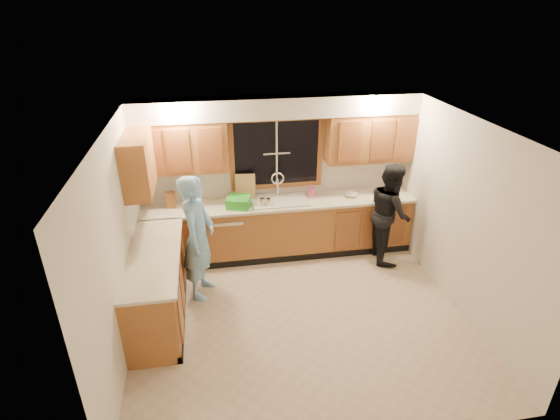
% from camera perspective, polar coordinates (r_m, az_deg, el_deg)
% --- Properties ---
extents(floor, '(4.20, 4.20, 0.00)m').
position_cam_1_polar(floor, '(5.90, 2.64, -13.59)').
color(floor, beige).
rests_on(floor, ground).
extents(ceiling, '(4.20, 4.20, 0.00)m').
position_cam_1_polar(ceiling, '(4.71, 3.27, 10.50)').
color(ceiling, silver).
extents(wall_back, '(4.20, 0.00, 4.20)m').
position_cam_1_polar(wall_back, '(6.88, -0.46, 4.68)').
color(wall_back, silver).
rests_on(wall_back, ground).
extents(wall_left, '(0.00, 3.80, 3.80)m').
position_cam_1_polar(wall_left, '(5.20, -20.39, -4.62)').
color(wall_left, silver).
rests_on(wall_left, ground).
extents(wall_right, '(0.00, 3.80, 3.80)m').
position_cam_1_polar(wall_right, '(5.97, 23.03, -1.04)').
color(wall_right, silver).
rests_on(wall_right, ground).
extents(base_cabinets_back, '(4.20, 0.60, 0.88)m').
position_cam_1_polar(base_cabinets_back, '(6.96, -0.04, -2.44)').
color(base_cabinets_back, '#A76530').
rests_on(base_cabinets_back, ground).
extents(base_cabinets_left, '(0.60, 1.90, 0.88)m').
position_cam_1_polar(base_cabinets_left, '(5.87, -15.73, -9.53)').
color(base_cabinets_left, '#A76530').
rests_on(base_cabinets_left, ground).
extents(countertop_back, '(4.20, 0.63, 0.04)m').
position_cam_1_polar(countertop_back, '(6.73, -0.01, 0.94)').
color(countertop_back, beige).
rests_on(countertop_back, base_cabinets_back).
extents(countertop_left, '(0.63, 1.90, 0.04)m').
position_cam_1_polar(countertop_left, '(5.62, -16.14, -5.69)').
color(countertop_left, beige).
rests_on(countertop_left, base_cabinets_left).
extents(upper_cabinets_left, '(1.35, 0.33, 0.75)m').
position_cam_1_polar(upper_cabinets_left, '(6.47, -12.92, 8.01)').
color(upper_cabinets_left, '#A76530').
rests_on(upper_cabinets_left, wall_back).
extents(upper_cabinets_right, '(1.35, 0.33, 0.75)m').
position_cam_1_polar(upper_cabinets_right, '(6.90, 11.67, 9.26)').
color(upper_cabinets_right, '#A76530').
rests_on(upper_cabinets_right, wall_back).
extents(upper_cabinets_return, '(0.33, 0.90, 0.75)m').
position_cam_1_polar(upper_cabinets_return, '(5.94, -18.04, 5.76)').
color(upper_cabinets_return, '#A76530').
rests_on(upper_cabinets_return, wall_left).
extents(soffit, '(4.20, 0.35, 0.30)m').
position_cam_1_polar(soffit, '(6.39, -0.23, 13.33)').
color(soffit, silver).
rests_on(soffit, wall_back).
extents(window_frame, '(1.44, 0.03, 1.14)m').
position_cam_1_polar(window_frame, '(6.75, -0.45, 7.42)').
color(window_frame, black).
rests_on(window_frame, wall_back).
extents(sink, '(0.86, 0.52, 0.57)m').
position_cam_1_polar(sink, '(6.77, -0.04, 0.74)').
color(sink, silver).
rests_on(sink, countertop_back).
extents(dishwasher, '(0.60, 0.56, 0.82)m').
position_cam_1_polar(dishwasher, '(6.89, -7.02, -3.25)').
color(dishwasher, white).
rests_on(dishwasher, floor).
extents(stove, '(0.58, 0.75, 0.90)m').
position_cam_1_polar(stove, '(5.41, -16.23, -12.93)').
color(stove, white).
rests_on(stove, floor).
extents(man, '(0.59, 0.74, 1.76)m').
position_cam_1_polar(man, '(5.91, -10.64, -3.55)').
color(man, '#78B3E4').
rests_on(man, floor).
extents(woman, '(0.68, 0.83, 1.58)m').
position_cam_1_polar(woman, '(6.88, 14.13, -0.33)').
color(woman, black).
rests_on(woman, floor).
extents(knife_block, '(0.14, 0.12, 0.25)m').
position_cam_1_polar(knife_block, '(6.70, -14.08, 1.31)').
color(knife_block, '#955329').
rests_on(knife_block, countertop_back).
extents(cutting_board, '(0.32, 0.14, 0.41)m').
position_cam_1_polar(cutting_board, '(6.74, -4.56, 2.99)').
color(cutting_board, tan).
rests_on(cutting_board, countertop_back).
extents(dish_crate, '(0.41, 0.39, 0.16)m').
position_cam_1_polar(dish_crate, '(6.56, -5.42, 1.06)').
color(dish_crate, green).
rests_on(dish_crate, countertop_back).
extents(soap_bottle, '(0.11, 0.11, 0.20)m').
position_cam_1_polar(soap_bottle, '(6.91, 4.10, 2.63)').
color(soap_bottle, '#EB5992').
rests_on(soap_bottle, countertop_back).
extents(bowl, '(0.24, 0.24, 0.05)m').
position_cam_1_polar(bowl, '(6.98, 9.30, 1.94)').
color(bowl, silver).
rests_on(bowl, countertop_back).
extents(can_left, '(0.08, 0.08, 0.13)m').
position_cam_1_polar(can_left, '(6.55, -2.29, 1.01)').
color(can_left, '#BBA890').
rests_on(can_left, countertop_back).
extents(can_right, '(0.08, 0.08, 0.13)m').
position_cam_1_polar(can_right, '(6.55, -1.51, 0.98)').
color(can_right, '#BBA890').
rests_on(can_right, countertop_back).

